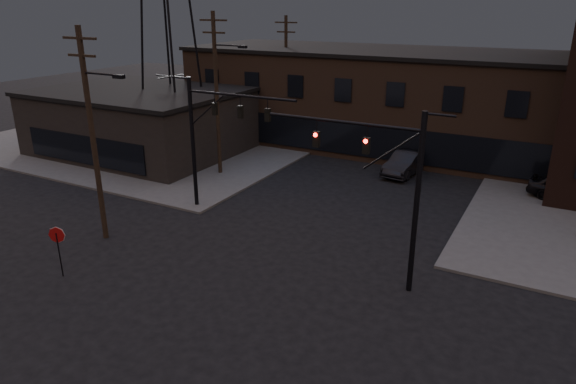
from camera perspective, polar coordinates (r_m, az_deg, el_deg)
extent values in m
plane|color=black|center=(22.57, -6.51, -11.85)|extent=(140.00, 140.00, 0.00)
cube|color=#474744|center=(51.52, -12.77, 6.37)|extent=(30.00, 30.00, 0.15)
cube|color=#493427|center=(45.63, 13.99, 9.58)|extent=(40.00, 12.00, 8.00)
cube|color=black|center=(45.38, -16.03, 7.41)|extent=(16.00, 12.00, 5.00)
cylinder|color=black|center=(22.03, 14.07, -1.53)|extent=(0.24, 0.24, 8.00)
cylinder|color=black|center=(22.15, 5.97, 7.76)|extent=(7.00, 0.14, 0.14)
cube|color=#FF140C|center=(21.96, 8.70, 5.11)|extent=(0.28, 0.22, 0.70)
cube|color=#FF140C|center=(22.82, 3.17, 5.88)|extent=(0.28, 0.22, 0.70)
cylinder|color=black|center=(31.41, -10.51, 5.22)|extent=(0.24, 0.24, 8.00)
cylinder|color=black|center=(28.70, -5.36, 10.61)|extent=(7.00, 0.14, 0.14)
cube|color=black|center=(29.85, -8.14, 9.12)|extent=(0.28, 0.22, 0.70)
cube|color=black|center=(28.86, -5.30, 8.85)|extent=(0.28, 0.22, 0.70)
cube|color=black|center=(27.94, -2.27, 8.55)|extent=(0.28, 0.22, 0.70)
cylinder|color=black|center=(25.90, -24.04, -6.41)|extent=(0.06, 0.06, 2.20)
cylinder|color=maroon|center=(25.51, -24.32, -4.38)|extent=(0.72, 0.33, 0.76)
cylinder|color=black|center=(27.92, -20.86, 5.54)|extent=(0.28, 0.28, 11.00)
cube|color=black|center=(27.21, -22.17, 15.56)|extent=(2.20, 0.12, 0.12)
cube|color=black|center=(27.27, -21.95, 13.89)|extent=(1.80, 0.12, 0.12)
cube|color=black|center=(25.65, -18.30, 12.08)|extent=(0.60, 0.25, 0.18)
cylinder|color=black|center=(37.18, -7.92, 10.43)|extent=(0.28, 0.28, 11.50)
cube|color=black|center=(36.68, -8.32, 18.38)|extent=(2.20, 0.12, 0.12)
cube|color=black|center=(36.71, -8.25, 17.13)|extent=(1.80, 0.12, 0.12)
cube|color=black|center=(35.45, -5.07, 15.77)|extent=(0.60, 0.25, 0.18)
cylinder|color=black|center=(47.77, -0.22, 12.44)|extent=(0.28, 0.28, 11.00)
cube|color=black|center=(47.36, -0.23, 18.33)|extent=(2.20, 0.12, 0.12)
cube|color=black|center=(47.40, -0.23, 17.36)|extent=(1.80, 0.12, 0.12)
imported|color=black|center=(36.89, 28.87, 0.33)|extent=(5.18, 2.95, 1.66)
imported|color=black|center=(39.05, 12.94, 3.17)|extent=(2.34, 5.29, 1.69)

